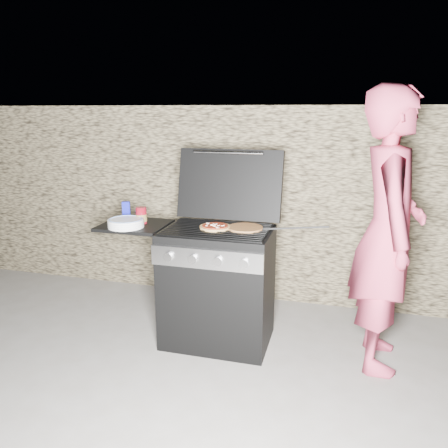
% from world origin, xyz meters
% --- Properties ---
extents(ground, '(50.00, 50.00, 0.00)m').
position_xyz_m(ground, '(0.00, 0.00, 0.00)').
color(ground, '#69635C').
extents(stone_wall, '(8.00, 0.35, 1.80)m').
position_xyz_m(stone_wall, '(0.00, 1.05, 0.90)').
color(stone_wall, '#94845F').
rests_on(stone_wall, ground).
extents(gas_grill, '(1.34, 0.79, 0.91)m').
position_xyz_m(gas_grill, '(-0.25, 0.00, 0.46)').
color(gas_grill, black).
rests_on(gas_grill, ground).
extents(pizza_topped, '(0.29, 0.29, 0.03)m').
position_xyz_m(pizza_topped, '(-0.02, 0.01, 0.92)').
color(pizza_topped, tan).
rests_on(pizza_topped, gas_grill).
extents(pizza_plain, '(0.30, 0.30, 0.01)m').
position_xyz_m(pizza_plain, '(0.20, 0.05, 0.92)').
color(pizza_plain, '#C68D45').
rests_on(pizza_plain, gas_grill).
extents(sauce_jar, '(0.08, 0.08, 0.13)m').
position_xyz_m(sauce_jar, '(-0.63, 0.03, 0.97)').
color(sauce_jar, maroon).
rests_on(sauce_jar, gas_grill).
extents(blue_carton, '(0.07, 0.05, 0.13)m').
position_xyz_m(blue_carton, '(-0.83, 0.18, 0.97)').
color(blue_carton, '#0E15A8').
rests_on(blue_carton, gas_grill).
extents(plate_stack, '(0.31, 0.31, 0.06)m').
position_xyz_m(plate_stack, '(-0.69, -0.11, 0.93)').
color(plate_stack, white).
rests_on(plate_stack, gas_grill).
extents(person, '(0.48, 0.71, 1.92)m').
position_xyz_m(person, '(1.18, 0.04, 0.96)').
color(person, '#B13651').
rests_on(person, ground).
extents(tongs, '(0.48, 0.15, 0.10)m').
position_xyz_m(tongs, '(0.56, 0.00, 0.96)').
color(tongs, black).
rests_on(tongs, gas_grill).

